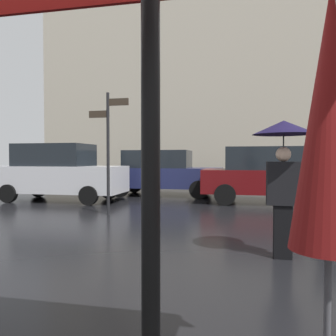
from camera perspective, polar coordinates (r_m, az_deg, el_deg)
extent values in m
cylinder|color=black|center=(1.50, -2.98, -4.77)|extent=(0.09, 0.09, 2.60)
cone|color=maroon|center=(1.86, 26.05, 8.13)|extent=(0.39, 0.39, 1.35)
cube|color=black|center=(5.24, 19.07, -10.28)|extent=(0.26, 0.16, 0.79)
cube|color=black|center=(5.15, 19.14, -2.51)|extent=(0.47, 0.21, 0.64)
sphere|color=beige|center=(5.13, 19.19, 2.24)|extent=(0.22, 0.22, 0.22)
cylinder|color=black|center=(5.14, 19.20, 3.79)|extent=(0.02, 0.02, 0.30)
cone|color=black|center=(5.15, 19.23, 6.58)|extent=(0.90, 0.90, 0.20)
cylinder|color=black|center=(6.80, 24.66, -8.99)|extent=(0.46, 0.09, 0.46)
cube|color=black|center=(6.73, 25.13, -3.44)|extent=(0.28, 0.28, 0.24)
cube|color=#590C0F|center=(11.48, 17.12, -2.17)|extent=(4.42, 1.87, 0.77)
cube|color=black|center=(11.44, 16.05, 1.61)|extent=(2.43, 1.72, 0.74)
cylinder|color=black|center=(12.64, 23.22, -3.63)|extent=(0.67, 0.18, 0.67)
cylinder|color=black|center=(10.82, 25.17, -4.52)|extent=(0.67, 0.18, 0.67)
cylinder|color=black|center=(12.40, 10.08, -3.62)|extent=(0.67, 0.18, 0.67)
cylinder|color=black|center=(10.54, 9.75, -4.55)|extent=(0.67, 0.18, 0.67)
cube|color=silver|center=(12.13, -17.89, -1.80)|extent=(4.42, 1.71, 0.90)
cube|color=black|center=(12.22, -18.83, 2.12)|extent=(2.43, 1.58, 0.76)
cylinder|color=black|center=(12.31, -10.05, -3.81)|extent=(0.61, 0.18, 0.61)
cylinder|color=black|center=(10.75, -13.48, -4.62)|extent=(0.61, 0.18, 0.61)
cylinder|color=black|center=(13.64, -21.33, -3.36)|extent=(0.61, 0.18, 0.61)
cylinder|color=black|center=(12.25, -25.74, -3.97)|extent=(0.61, 0.18, 0.61)
cube|color=#1E234C|center=(13.17, -0.77, -1.62)|extent=(4.60, 1.77, 0.77)
cube|color=black|center=(13.20, -1.74, 1.54)|extent=(2.53, 1.63, 0.68)
cylinder|color=black|center=(13.83, 6.10, -3.07)|extent=(0.67, 0.18, 0.67)
cylinder|color=black|center=(12.08, 5.25, -3.75)|extent=(0.67, 0.18, 0.67)
cylinder|color=black|center=(14.44, -5.80, -2.87)|extent=(0.67, 0.18, 0.67)
cylinder|color=black|center=(12.77, -8.21, -3.46)|extent=(0.67, 0.18, 0.67)
cylinder|color=black|center=(8.78, -10.24, 2.39)|extent=(0.08, 0.08, 3.17)
cube|color=#33281E|center=(8.80, -8.57, 11.14)|extent=(0.56, 0.04, 0.18)
cube|color=#33281E|center=(8.95, -11.84, 9.02)|extent=(0.52, 0.04, 0.18)
cube|color=#B2A893|center=(18.65, 9.55, 20.22)|extent=(19.24, 2.51, 14.83)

